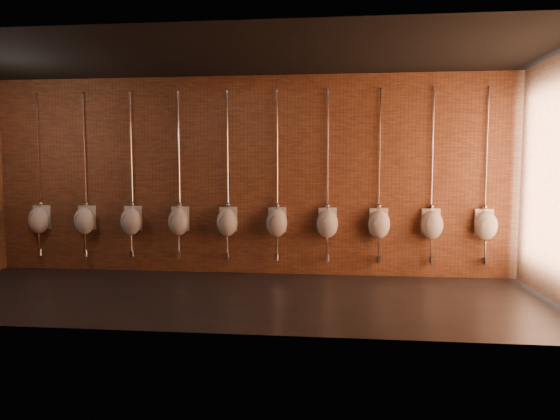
{
  "coord_description": "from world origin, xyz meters",
  "views": [
    {
      "loc": [
        1.37,
        -6.51,
        1.75
      ],
      "look_at": [
        0.59,
        0.9,
        1.1
      ],
      "focal_mm": 32.0,
      "sensor_mm": 36.0,
      "label": 1
    }
  ],
  "objects_px": {
    "urinal_1": "(85,220)",
    "urinal_3": "(179,221)",
    "urinal_7": "(379,223)",
    "urinal_9": "(486,224)",
    "urinal_2": "(131,220)",
    "urinal_0": "(39,219)",
    "urinal_8": "(432,224)",
    "urinal_6": "(327,222)",
    "urinal_5": "(277,222)",
    "urinal_4": "(227,221)"
  },
  "relations": [
    {
      "from": "urinal_5",
      "to": "urinal_6",
      "type": "distance_m",
      "value": 0.81
    },
    {
      "from": "urinal_8",
      "to": "urinal_2",
      "type": "bearing_deg",
      "value": 180.0
    },
    {
      "from": "urinal_3",
      "to": "urinal_4",
      "type": "xyz_separation_m",
      "value": [
        0.81,
        0.0,
        0.0
      ]
    },
    {
      "from": "urinal_0",
      "to": "urinal_2",
      "type": "relative_size",
      "value": 1.0
    },
    {
      "from": "urinal_1",
      "to": "urinal_6",
      "type": "xyz_separation_m",
      "value": [
        4.04,
        0.0,
        0.0
      ]
    },
    {
      "from": "urinal_2",
      "to": "urinal_5",
      "type": "height_order",
      "value": "same"
    },
    {
      "from": "urinal_5",
      "to": "urinal_3",
      "type": "bearing_deg",
      "value": 180.0
    },
    {
      "from": "urinal_1",
      "to": "urinal_9",
      "type": "distance_m",
      "value": 6.47
    },
    {
      "from": "urinal_0",
      "to": "urinal_9",
      "type": "distance_m",
      "value": 7.28
    },
    {
      "from": "urinal_3",
      "to": "urinal_5",
      "type": "bearing_deg",
      "value": 0.0
    },
    {
      "from": "urinal_5",
      "to": "urinal_9",
      "type": "xyz_separation_m",
      "value": [
        3.23,
        0.0,
        0.0
      ]
    },
    {
      "from": "urinal_8",
      "to": "urinal_9",
      "type": "relative_size",
      "value": 1.0
    },
    {
      "from": "urinal_4",
      "to": "urinal_0",
      "type": "bearing_deg",
      "value": 180.0
    },
    {
      "from": "urinal_0",
      "to": "urinal_9",
      "type": "bearing_deg",
      "value": 0.0
    },
    {
      "from": "urinal_7",
      "to": "urinal_0",
      "type": "bearing_deg",
      "value": 180.0
    },
    {
      "from": "urinal_0",
      "to": "urinal_2",
      "type": "distance_m",
      "value": 1.62
    },
    {
      "from": "urinal_1",
      "to": "urinal_3",
      "type": "relative_size",
      "value": 1.0
    },
    {
      "from": "urinal_5",
      "to": "urinal_7",
      "type": "relative_size",
      "value": 1.0
    },
    {
      "from": "urinal_7",
      "to": "urinal_3",
      "type": "bearing_deg",
      "value": 180.0
    },
    {
      "from": "urinal_9",
      "to": "urinal_0",
      "type": "bearing_deg",
      "value": 180.0
    },
    {
      "from": "urinal_1",
      "to": "urinal_6",
      "type": "relative_size",
      "value": 1.0
    },
    {
      "from": "urinal_4",
      "to": "urinal_9",
      "type": "distance_m",
      "value": 4.04
    },
    {
      "from": "urinal_5",
      "to": "urinal_7",
      "type": "bearing_deg",
      "value": 0.0
    },
    {
      "from": "urinal_9",
      "to": "urinal_3",
      "type": "bearing_deg",
      "value": 180.0
    },
    {
      "from": "urinal_2",
      "to": "urinal_0",
      "type": "bearing_deg",
      "value": 180.0
    },
    {
      "from": "urinal_0",
      "to": "urinal_8",
      "type": "xyz_separation_m",
      "value": [
        6.47,
        0.0,
        0.0
      ]
    },
    {
      "from": "urinal_3",
      "to": "urinal_8",
      "type": "distance_m",
      "value": 4.04
    },
    {
      "from": "urinal_7",
      "to": "urinal_9",
      "type": "relative_size",
      "value": 1.0
    },
    {
      "from": "urinal_1",
      "to": "urinal_9",
      "type": "xyz_separation_m",
      "value": [
        6.47,
        0.0,
        0.0
      ]
    },
    {
      "from": "urinal_0",
      "to": "urinal_6",
      "type": "relative_size",
      "value": 1.0
    },
    {
      "from": "urinal_2",
      "to": "urinal_6",
      "type": "relative_size",
      "value": 1.0
    },
    {
      "from": "urinal_6",
      "to": "urinal_9",
      "type": "height_order",
      "value": "same"
    },
    {
      "from": "urinal_6",
      "to": "urinal_5",
      "type": "bearing_deg",
      "value": 180.0
    },
    {
      "from": "urinal_3",
      "to": "urinal_8",
      "type": "bearing_deg",
      "value": 0.0
    },
    {
      "from": "urinal_4",
      "to": "urinal_7",
      "type": "xyz_separation_m",
      "value": [
        2.43,
        0.0,
        0.0
      ]
    },
    {
      "from": "urinal_1",
      "to": "urinal_8",
      "type": "distance_m",
      "value": 5.66
    },
    {
      "from": "urinal_2",
      "to": "urinal_9",
      "type": "bearing_deg",
      "value": 0.0
    },
    {
      "from": "urinal_6",
      "to": "urinal_8",
      "type": "distance_m",
      "value": 1.62
    },
    {
      "from": "urinal_9",
      "to": "urinal_8",
      "type": "bearing_deg",
      "value": 180.0
    },
    {
      "from": "urinal_4",
      "to": "urinal_6",
      "type": "relative_size",
      "value": 1.0
    },
    {
      "from": "urinal_3",
      "to": "urinal_8",
      "type": "height_order",
      "value": "same"
    },
    {
      "from": "urinal_6",
      "to": "urinal_1",
      "type": "bearing_deg",
      "value": 180.0
    },
    {
      "from": "urinal_2",
      "to": "urinal_8",
      "type": "xyz_separation_m",
      "value": [
        4.85,
        0.0,
        0.0
      ]
    },
    {
      "from": "urinal_2",
      "to": "urinal_5",
      "type": "relative_size",
      "value": 1.0
    },
    {
      "from": "urinal_2",
      "to": "urinal_4",
      "type": "xyz_separation_m",
      "value": [
        1.62,
        0.0,
        0.0
      ]
    },
    {
      "from": "urinal_4",
      "to": "urinal_8",
      "type": "bearing_deg",
      "value": 0.0
    },
    {
      "from": "urinal_0",
      "to": "urinal_6",
      "type": "bearing_deg",
      "value": 0.0
    },
    {
      "from": "urinal_3",
      "to": "urinal_9",
      "type": "bearing_deg",
      "value": 0.0
    },
    {
      "from": "urinal_1",
      "to": "urinal_5",
      "type": "relative_size",
      "value": 1.0
    },
    {
      "from": "urinal_0",
      "to": "urinal_5",
      "type": "height_order",
      "value": "same"
    }
  ]
}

